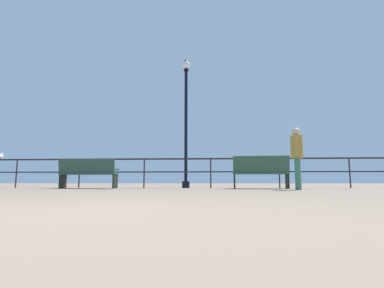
{
  "coord_description": "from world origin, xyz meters",
  "views": [
    {
      "loc": [
        1.09,
        -1.86,
        0.21
      ],
      "look_at": [
        0.52,
        7.27,
        1.39
      ],
      "focal_mm": 27.34,
      "sensor_mm": 36.0,
      "label": 1
    }
  ],
  "objects_px": {
    "bench_near_left": "(88,172)",
    "bench_near_right": "(261,171)",
    "seagull_on_rail": "(0,156)",
    "person_by_bench": "(297,154)",
    "lamppost_center": "(186,115)"
  },
  "relations": [
    {
      "from": "seagull_on_rail",
      "to": "bench_near_right",
      "type": "bearing_deg",
      "value": -5.35
    },
    {
      "from": "lamppost_center",
      "to": "seagull_on_rail",
      "type": "bearing_deg",
      "value": -178.61
    },
    {
      "from": "bench_near_left",
      "to": "bench_near_right",
      "type": "bearing_deg",
      "value": -0.07
    },
    {
      "from": "bench_near_right",
      "to": "person_by_bench",
      "type": "height_order",
      "value": "person_by_bench"
    },
    {
      "from": "bench_near_right",
      "to": "seagull_on_rail",
      "type": "xyz_separation_m",
      "value": [
        -8.76,
        0.82,
        0.54
      ]
    },
    {
      "from": "bench_near_right",
      "to": "person_by_bench",
      "type": "relative_size",
      "value": 1.04
    },
    {
      "from": "lamppost_center",
      "to": "person_by_bench",
      "type": "relative_size",
      "value": 2.85
    },
    {
      "from": "lamppost_center",
      "to": "seagull_on_rail",
      "type": "relative_size",
      "value": 10.11
    },
    {
      "from": "lamppost_center",
      "to": "person_by_bench",
      "type": "xyz_separation_m",
      "value": [
        3.04,
        -2.23,
        -1.57
      ]
    },
    {
      "from": "seagull_on_rail",
      "to": "person_by_bench",
      "type": "bearing_deg",
      "value": -12.34
    },
    {
      "from": "bench_near_right",
      "to": "person_by_bench",
      "type": "bearing_deg",
      "value": -60.21
    },
    {
      "from": "bench_near_left",
      "to": "bench_near_right",
      "type": "height_order",
      "value": "bench_near_right"
    },
    {
      "from": "person_by_bench",
      "to": "bench_near_right",
      "type": "bearing_deg",
      "value": 119.79
    },
    {
      "from": "bench_near_left",
      "to": "bench_near_right",
      "type": "distance_m",
      "value": 5.27
    },
    {
      "from": "bench_near_left",
      "to": "seagull_on_rail",
      "type": "xyz_separation_m",
      "value": [
        -3.5,
        0.81,
        0.58
      ]
    }
  ]
}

